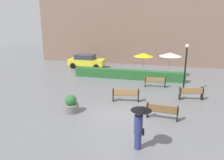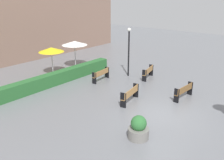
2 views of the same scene
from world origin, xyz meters
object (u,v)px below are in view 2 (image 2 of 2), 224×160
bench_mid_center (130,94)px  planter_pot (138,129)px  bench_far_right (148,72)px  bench_near_right (184,91)px  bench_back_row (101,74)px  patio_umbrella_yellow (51,50)px  patio_umbrella_white (75,43)px  lamp_post (129,47)px

bench_mid_center → planter_pot: planter_pot is taller
bench_far_right → bench_near_right: bearing=-116.9°
bench_back_row → bench_far_right: bench_far_right is taller
bench_far_right → patio_umbrella_yellow: size_ratio=0.76×
patio_umbrella_yellow → patio_umbrella_white: (2.62, 0.17, 0.11)m
bench_back_row → patio_umbrella_white: 4.57m
bench_back_row → bench_mid_center: size_ratio=0.95×
lamp_post → patio_umbrella_yellow: lamp_post is taller
bench_near_right → bench_mid_center: bearing=138.5°
bench_back_row → planter_pot: size_ratio=1.61×
bench_far_right → bench_near_right: bench_far_right is taller
bench_mid_center → bench_far_right: (4.51, 1.51, 0.00)m
patio_umbrella_yellow → bench_far_right: bearing=-56.8°
planter_pot → lamp_post: size_ratio=0.30×
planter_pot → bench_back_row: bearing=53.8°
bench_mid_center → lamp_post: bearing=37.3°
patio_umbrella_yellow → patio_umbrella_white: size_ratio=0.95×
bench_far_right → planter_pot: planter_pot is taller
bench_far_right → patio_umbrella_yellow: 7.79m
bench_mid_center → patio_umbrella_yellow: 8.06m
bench_near_right → bench_back_row: bearing=97.1°
bench_back_row → patio_umbrella_yellow: size_ratio=0.80×
bench_back_row → bench_near_right: size_ratio=0.98×
bench_back_row → lamp_post: bearing=-21.1°
planter_pot → bench_near_right: bearing=3.1°
bench_far_right → patio_umbrella_white: (-1.56, 6.56, 1.66)m
patio_umbrella_white → patio_umbrella_yellow: bearing=-176.3°
bench_near_right → lamp_post: bearing=74.5°
bench_back_row → planter_pot: bearing=-126.2°
bench_mid_center → patio_umbrella_white: size_ratio=0.80×
bench_mid_center → planter_pot: bearing=-139.2°
bench_near_right → patio_umbrella_white: patio_umbrella_white is taller
planter_pot → patio_umbrella_white: patio_umbrella_white is taller
bench_near_right → planter_pot: bearing=-176.9°
bench_back_row → bench_mid_center: bearing=-114.3°
bench_far_right → lamp_post: bearing=105.3°
bench_back_row → patio_umbrella_yellow: bearing=110.5°
bench_back_row → patio_umbrella_yellow: (-1.47, 3.92, 1.58)m
bench_far_right → bench_near_right: (-1.93, -3.80, -0.01)m
bench_near_right → bench_far_right: bearing=63.1°
bench_back_row → planter_pot: (-4.80, -6.57, -0.04)m
patio_umbrella_yellow → bench_back_row: bearing=-69.5°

